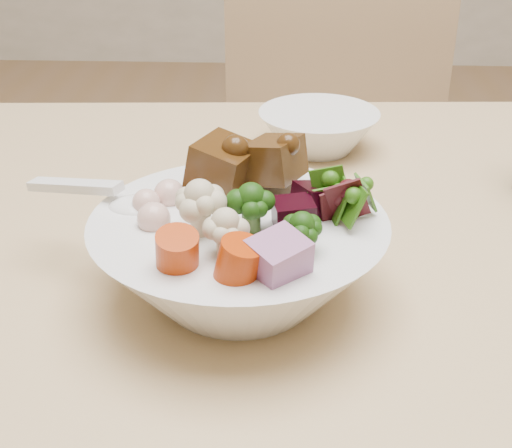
% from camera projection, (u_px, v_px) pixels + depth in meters
% --- Properties ---
extents(chair_far, '(0.45, 0.45, 0.94)m').
position_uv_depth(chair_far, '(341.00, 153.00, 1.32)').
color(chair_far, tan).
rests_on(chair_far, ground).
extents(food_bowl, '(0.24, 0.24, 0.13)m').
position_uv_depth(food_bowl, '(241.00, 252.00, 0.58)').
color(food_bowl, white).
rests_on(food_bowl, dining_table).
extents(soup_spoon, '(0.13, 0.08, 0.03)m').
position_uv_depth(soup_spoon, '(121.00, 202.00, 0.59)').
color(soup_spoon, white).
rests_on(soup_spoon, food_bowl).
extents(side_bowl, '(0.15, 0.15, 0.05)m').
position_uv_depth(side_bowl, '(318.00, 131.00, 0.86)').
color(side_bowl, white).
rests_on(side_bowl, dining_table).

